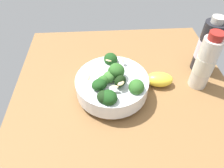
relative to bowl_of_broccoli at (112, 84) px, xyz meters
The scene contains 5 objects.
ground_plane 7.50cm from the bowl_of_broccoli, 128.79° to the left, with size 62.53×62.53×3.86cm, color brown.
bowl_of_broccoli is the anchor object (origin of this frame).
lemon_wedge 14.36cm from the bowl_of_broccoli, 103.51° to the left, with size 7.85×4.79×3.86cm, color yellow.
bottle_tall 30.31cm from the bowl_of_broccoli, 108.91° to the left, with size 5.86×5.86×17.45cm.
bottle_short 25.51cm from the bowl_of_broccoli, 96.54° to the left, with size 5.15×5.15×17.28cm.
Camera 1 is at (41.02, -5.87, 43.38)cm, focal length 33.17 mm.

